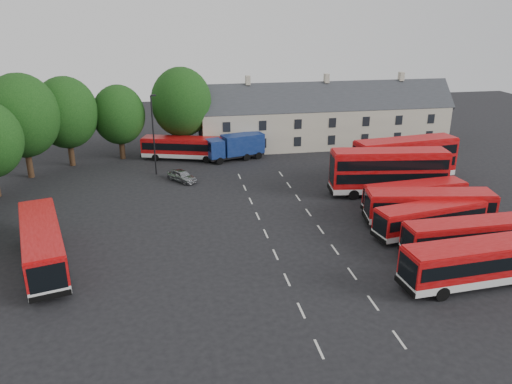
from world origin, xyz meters
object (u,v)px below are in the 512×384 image
at_px(lamppost, 154,133).
at_px(bus_dd_south, 389,170).
at_px(bus_west, 42,242).
at_px(bus_row_a, 481,260).
at_px(silver_car, 182,176).
at_px(box_truck, 236,146).

bearing_deg(lamppost, bus_dd_south, -25.03).
bearing_deg(bus_west, bus_row_a, -120.18).
relative_size(bus_dd_south, bus_west, 1.00).
distance_m(bus_dd_south, silver_car, 22.78).
relative_size(bus_row_a, box_truck, 1.51).
distance_m(bus_west, lamppost, 22.89).
bearing_deg(box_truck, bus_row_a, -85.73).
relative_size(bus_dd_south, box_truck, 1.56).
xyz_separation_m(bus_row_a, lamppost, (-22.90, 29.53, 3.06)).
xyz_separation_m(bus_row_a, box_truck, (-12.72, 33.93, -0.14)).
distance_m(bus_dd_south, box_truck, 20.94).
distance_m(bus_row_a, box_truck, 36.23).
distance_m(bus_dd_south, lamppost, 26.66).
bearing_deg(bus_dd_south, lamppost, 162.24).
xyz_separation_m(box_truck, lamppost, (-10.19, -4.40, 3.20)).
xyz_separation_m(bus_row_a, bus_west, (-31.13, 8.38, 0.06)).
xyz_separation_m(bus_west, box_truck, (18.41, 25.55, -0.20)).
xyz_separation_m(box_truck, silver_car, (-7.27, -7.44, -1.16)).
xyz_separation_m(bus_dd_south, box_truck, (-13.89, 15.64, -0.96)).
bearing_deg(bus_west, lamppost, -36.38).
distance_m(silver_car, lamppost, 6.07).
height_order(bus_west, box_truck, bus_west).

